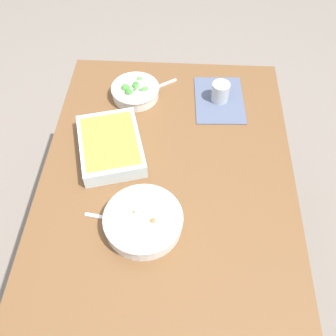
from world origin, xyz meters
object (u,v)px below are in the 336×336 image
broccoli_bowl (135,91)px  spoon_by_broccoli (154,88)px  spoon_by_stew (118,220)px  drink_cup (220,93)px  stew_bowl (143,221)px  baking_dish (110,145)px

broccoli_bowl → spoon_by_broccoli: broccoli_bowl is taller
spoon_by_stew → drink_cup: bearing=149.7°
broccoli_bowl → spoon_by_broccoli: bearing=124.2°
spoon_by_stew → spoon_by_broccoli: bearing=174.1°
stew_bowl → broccoli_bowl: 0.61m
stew_bowl → spoon_by_stew: 0.09m
broccoli_bowl → spoon_by_stew: bearing=0.5°
baking_dish → spoon_by_stew: size_ratio=1.98×
baking_dish → drink_cup: bearing=126.1°
drink_cup → spoon_by_broccoli: drink_cup is taller
baking_dish → spoon_by_stew: bearing=12.3°
stew_bowl → drink_cup: (-0.60, 0.26, 0.01)m
spoon_by_stew → spoon_by_broccoli: 0.65m
stew_bowl → spoon_by_broccoli: stew_bowl is taller
drink_cup → spoon_by_stew: bearing=-30.3°
drink_cup → spoon_by_stew: size_ratio=0.48×
stew_bowl → spoon_by_stew: stew_bowl is taller
drink_cup → spoon_by_broccoli: bearing=-100.7°
spoon_by_stew → stew_bowl: bearing=81.4°
broccoli_bowl → spoon_by_broccoli: (-0.05, 0.07, -0.03)m
drink_cup → spoon_by_stew: drink_cup is taller
baking_dish → drink_cup: drink_cup is taller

